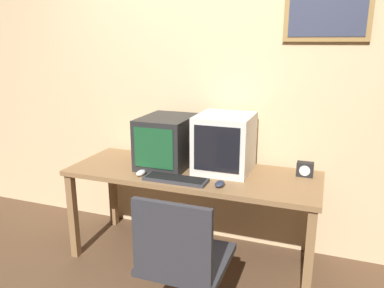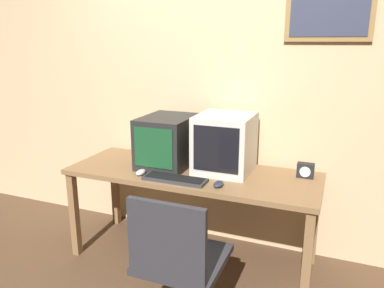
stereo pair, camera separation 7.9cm
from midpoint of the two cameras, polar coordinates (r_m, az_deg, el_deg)
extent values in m
cube|color=#D1B284|center=(3.04, 3.81, 8.74)|extent=(8.00, 0.05, 2.60)
cube|color=olive|center=(2.84, 21.06, 19.11)|extent=(0.58, 0.02, 0.47)
cube|color=#33384C|center=(2.83, 21.05, 19.14)|extent=(0.51, 0.01, 0.40)
cube|color=olive|center=(2.78, 0.82, -4.53)|extent=(1.85, 0.67, 0.04)
cube|color=olive|center=(3.10, -16.78, -10.25)|extent=(0.06, 0.06, 0.69)
cube|color=olive|center=(2.52, 18.02, -16.72)|extent=(0.06, 0.06, 0.69)
cube|color=olive|center=(3.52, -10.98, -6.69)|extent=(0.06, 0.06, 0.69)
cube|color=olive|center=(3.02, 18.88, -11.11)|extent=(0.06, 0.06, 0.69)
cube|color=black|center=(2.86, -2.94, 0.43)|extent=(0.37, 0.47, 0.38)
cube|color=#194C28|center=(2.66, -5.08, -0.63)|extent=(0.30, 0.01, 0.29)
cube|color=beige|center=(2.75, 5.86, 0.15)|extent=(0.40, 0.42, 0.42)
cube|color=black|center=(2.55, 4.53, -0.84)|extent=(0.32, 0.01, 0.32)
cube|color=#333338|center=(2.59, -1.76, -5.39)|extent=(0.45, 0.14, 0.02)
cube|color=black|center=(2.58, -1.76, -5.12)|extent=(0.41, 0.12, 0.00)
ellipsoid|color=#282D3D|center=(2.50, 4.95, -6.10)|extent=(0.06, 0.11, 0.03)
ellipsoid|color=silver|center=(2.72, -6.98, -4.30)|extent=(0.06, 0.10, 0.04)
cube|color=black|center=(2.77, 17.70, -3.85)|extent=(0.12, 0.06, 0.10)
cylinder|color=white|center=(2.73, 17.64, -4.08)|extent=(0.07, 0.00, 0.07)
cube|color=#2D2D33|center=(2.28, -0.28, -17.11)|extent=(0.47, 0.47, 0.04)
cube|color=#2D2D33|center=(1.98, -2.76, -14.58)|extent=(0.44, 0.04, 0.42)
camera|label=1|loc=(0.04, -89.17, 0.23)|focal=35.00mm
camera|label=2|loc=(0.04, 90.83, -0.23)|focal=35.00mm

